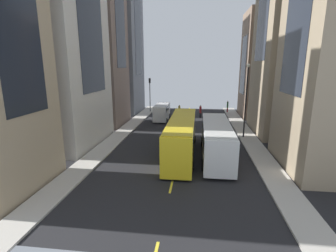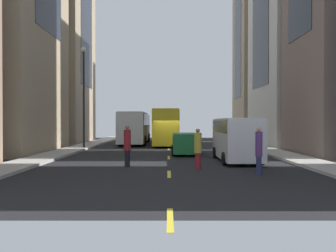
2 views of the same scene
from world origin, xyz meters
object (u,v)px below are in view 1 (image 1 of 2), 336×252
object	(u,v)px
pedestrian_waiting_curb	(228,106)
traffic_light_near_corner	(150,89)
city_bus_white	(216,137)
pedestrian_walking_far	(179,111)
streetcar_yellow	(182,133)
pedestrian_crossing_near	(200,111)
pedestrian_crossing_mid	(166,108)
delivery_van_white	(162,111)
car_green_0	(177,121)

from	to	relation	value
pedestrian_waiting_curb	traffic_light_near_corner	world-z (taller)	traffic_light_near_corner
city_bus_white	pedestrian_walking_far	bearing A→B (deg)	-75.47
streetcar_yellow	pedestrian_crossing_near	distance (m)	18.40
pedestrian_crossing_mid	pedestrian_walking_far	bearing A→B (deg)	-141.96
streetcar_yellow	pedestrian_crossing_near	world-z (taller)	streetcar_yellow
pedestrian_walking_far	pedestrian_waiting_curb	bearing A→B (deg)	46.68
delivery_van_white	pedestrian_walking_far	xyz separation A→B (m)	(-2.61, -3.31, -0.44)
city_bus_white	pedestrian_crossing_near	size ratio (longest dim) A/B	5.05
pedestrian_waiting_curb	pedestrian_crossing_mid	distance (m)	11.77
city_bus_white	streetcar_yellow	bearing A→B (deg)	-9.16
pedestrian_walking_far	pedestrian_crossing_near	bearing A→B (deg)	5.72
pedestrian_crossing_near	pedestrian_crossing_mid	world-z (taller)	pedestrian_crossing_near
streetcar_yellow	delivery_van_white	bearing A→B (deg)	-74.68
streetcar_yellow	pedestrian_crossing_mid	bearing A→B (deg)	-78.29
city_bus_white	pedestrian_waiting_curb	size ratio (longest dim) A/B	5.26
city_bus_white	delivery_van_white	world-z (taller)	city_bus_white
pedestrian_waiting_curb	pedestrian_walking_far	size ratio (longest dim) A/B	1.03
delivery_van_white	pedestrian_walking_far	distance (m)	4.24
car_green_0	traffic_light_near_corner	distance (m)	13.26
city_bus_white	delivery_van_white	size ratio (longest dim) A/B	1.91
traffic_light_near_corner	pedestrian_walking_far	bearing A→B (deg)	148.22
pedestrian_waiting_curb	pedestrian_walking_far	distance (m)	9.99
city_bus_white	streetcar_yellow	world-z (taller)	streetcar_yellow
pedestrian_crossing_mid	pedestrian_crossing_near	bearing A→B (deg)	-130.34
city_bus_white	delivery_van_white	bearing A→B (deg)	-64.75
pedestrian_crossing_mid	car_green_0	bearing A→B (deg)	178.86
car_green_0	pedestrian_waiting_curb	size ratio (longest dim) A/B	1.95
city_bus_white	pedestrian_crossing_near	bearing A→B (deg)	-85.66
car_green_0	pedestrian_crossing_near	world-z (taller)	pedestrian_crossing_near
city_bus_white	pedestrian_waiting_curb	distance (m)	24.69
car_green_0	traffic_light_near_corner	size ratio (longest dim) A/B	0.65
pedestrian_waiting_curb	pedestrian_walking_far	xyz separation A→B (m)	(8.76, 4.79, -0.20)
car_green_0	pedestrian_crossing_mid	size ratio (longest dim) A/B	1.89
delivery_van_white	pedestrian_crossing_mid	xyz separation A→B (m)	(-0.00, -5.05, -0.36)
pedestrian_walking_far	traffic_light_near_corner	xyz separation A→B (m)	(5.89, -3.65, 3.42)
streetcar_yellow	car_green_0	bearing A→B (deg)	-82.86
delivery_van_white	pedestrian_walking_far	size ratio (longest dim) A/B	2.84
city_bus_white	pedestrian_walking_far	size ratio (longest dim) A/B	5.43
car_green_0	pedestrian_crossing_mid	world-z (taller)	pedestrian_crossing_mid
pedestrian_crossing_near	traffic_light_near_corner	bearing A→B (deg)	174.02
pedestrian_crossing_mid	streetcar_yellow	bearing A→B (deg)	173.39
streetcar_yellow	pedestrian_crossing_near	size ratio (longest dim) A/B	5.94
streetcar_yellow	traffic_light_near_corner	world-z (taller)	traffic_light_near_corner
traffic_light_near_corner	city_bus_white	bearing A→B (deg)	115.24
pedestrian_waiting_curb	city_bus_white	bearing A→B (deg)	-32.43
pedestrian_waiting_curb	car_green_0	bearing A→B (deg)	-58.43
streetcar_yellow	delivery_van_white	distance (m)	16.35
pedestrian_waiting_curb	pedestrian_crossing_near	world-z (taller)	pedestrian_waiting_curb
pedestrian_walking_far	pedestrian_crossing_near	distance (m)	3.74
car_green_0	traffic_light_near_corner	world-z (taller)	traffic_light_near_corner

